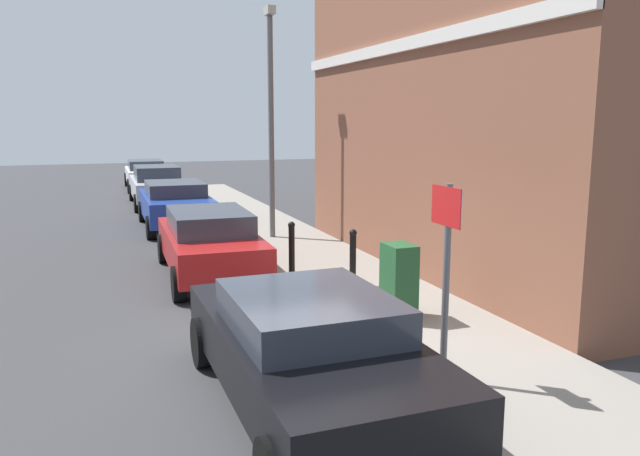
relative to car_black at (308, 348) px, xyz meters
name	(u,v)px	position (x,y,z in m)	size (l,w,h in m)	color
ground	(294,344)	(0.46, 1.97, -0.71)	(80.00, 80.00, 0.00)	#38383A
sidewalk	(297,248)	(2.45, 7.97, -0.63)	(2.42, 30.00, 0.15)	gray
corner_building	(538,92)	(6.90, 5.04, 3.02)	(6.58, 10.13, 7.45)	brown
car_black	(308,348)	(0.00, 0.00, 0.00)	(2.00, 4.38, 1.32)	black
car_red	(210,241)	(0.03, 6.23, 0.02)	(1.90, 4.33, 1.37)	maroon
car_blue	(175,203)	(0.11, 12.28, 0.03)	(1.93, 4.24, 1.37)	navy
car_silver	(157,185)	(0.09, 17.55, 0.06)	(1.86, 4.46, 1.48)	#B7B7BC
car_white	(146,174)	(0.16, 23.43, 0.01)	(1.83, 4.30, 1.33)	silver
utility_cabinet	(399,284)	(2.18, 2.13, -0.03)	(0.46, 0.61, 1.15)	#1E4C28
bollard_near_cabinet	(353,255)	(2.28, 4.15, 0.00)	(0.14, 0.14, 1.04)	black
bollard_far_kerb	(292,246)	(1.49, 5.35, 0.00)	(0.14, 0.14, 1.04)	black
street_sign	(446,254)	(1.59, -0.14, 0.95)	(0.08, 0.60, 2.30)	#59595B
lamppost	(271,113)	(2.20, 9.27, 2.59)	(0.20, 0.44, 5.72)	#59595B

